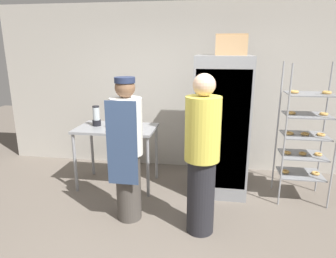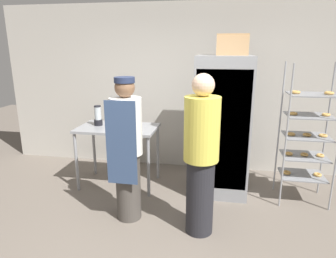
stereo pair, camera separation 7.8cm
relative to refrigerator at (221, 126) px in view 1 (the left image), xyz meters
name	(u,v)px [view 1 (the left image)]	position (x,y,z in m)	size (l,w,h in m)	color
ground_plane	(161,248)	(-0.59, -1.46, -0.96)	(14.00, 14.00, 0.00)	#6B6056
back_wall	(185,88)	(-0.59, 0.89, 0.40)	(6.40, 0.12, 2.72)	#B7B2A8
refrigerator	(221,126)	(0.00, 0.00, 0.00)	(0.74, 0.78, 1.92)	gray
baking_rack	(305,135)	(1.09, -0.10, -0.05)	(0.63, 0.51, 1.84)	#93969B
prep_counter	(117,134)	(-1.49, -0.08, -0.16)	(1.14, 0.69, 0.90)	gray
donut_box	(117,128)	(-1.42, -0.27, -0.01)	(0.25, 0.22, 0.26)	white
blender_pitcher	(96,117)	(-1.81, -0.03, 0.07)	(0.12, 0.12, 0.30)	black
cardboard_storage_box	(231,45)	(0.09, 0.10, 1.09)	(0.42, 0.33, 0.27)	tan
person_baker	(127,149)	(-1.07, -0.95, -0.07)	(0.36, 0.38, 1.71)	#47423D
person_customer	(202,156)	(-0.21, -1.09, -0.06)	(0.38, 0.38, 1.77)	#232328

